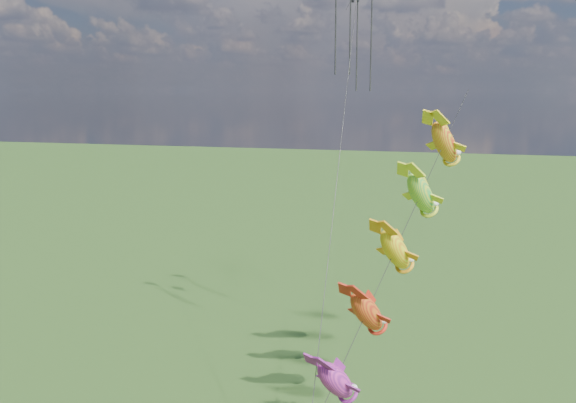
# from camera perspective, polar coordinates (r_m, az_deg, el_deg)

# --- Properties ---
(fish_windsock_rig) EXTENTS (6.29, 14.76, 15.53)m
(fish_windsock_rig) POSITION_cam_1_polar(r_m,az_deg,el_deg) (27.79, 9.49, -4.30)
(fish_windsock_rig) COLOR brown
(fish_windsock_rig) RESTS_ON ground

